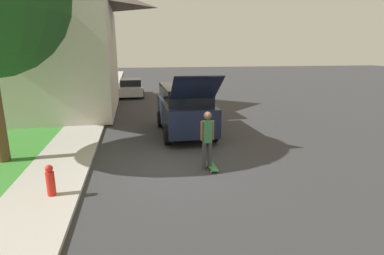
% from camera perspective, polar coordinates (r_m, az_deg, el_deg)
% --- Properties ---
extents(ground_plane, '(120.00, 120.00, 0.00)m').
position_cam_1_polar(ground_plane, '(9.47, -2.50, -7.03)').
color(ground_plane, '#333335').
extents(sidewalk, '(1.80, 80.00, 0.10)m').
position_cam_1_polar(sidewalk, '(15.28, -19.54, 0.61)').
color(sidewalk, '#ADA89E').
rests_on(sidewalk, ground_plane).
extents(house, '(11.09, 9.58, 8.38)m').
position_cam_1_polar(house, '(19.62, -30.65, 15.22)').
color(house, beige).
rests_on(house, lawn).
extents(suv_parked, '(2.06, 5.24, 2.70)m').
position_cam_1_polar(suv_parked, '(12.72, -1.46, 3.77)').
color(suv_parked, black).
rests_on(suv_parked, ground_plane).
extents(car_down_street, '(1.92, 4.36, 1.35)m').
position_cam_1_polar(car_down_street, '(24.48, -11.57, 7.44)').
color(car_down_street, '#B7B7BC').
rests_on(car_down_street, ground_plane).
extents(skateboarder, '(0.41, 0.23, 1.76)m').
position_cam_1_polar(skateboarder, '(8.80, 2.93, -1.92)').
color(skateboarder, '#38383D').
rests_on(skateboarder, ground_plane).
extents(skateboard, '(0.22, 0.79, 0.10)m').
position_cam_1_polar(skateboard, '(9.09, 3.84, -7.44)').
color(skateboard, '#337F3D').
rests_on(skateboard, ground_plane).
extents(fire_hydrant, '(0.20, 0.20, 0.77)m').
position_cam_1_polar(fire_hydrant, '(7.93, -25.37, -9.15)').
color(fire_hydrant, red).
rests_on(fire_hydrant, sidewalk).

